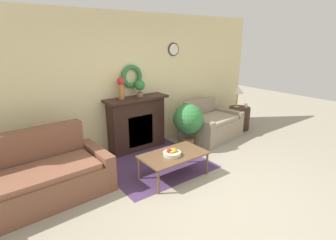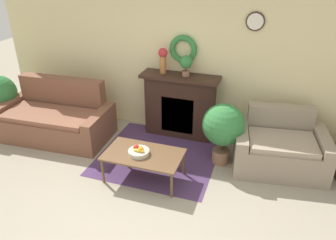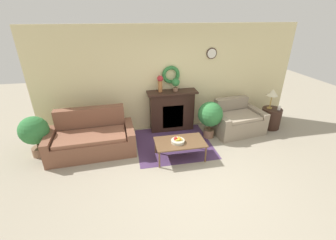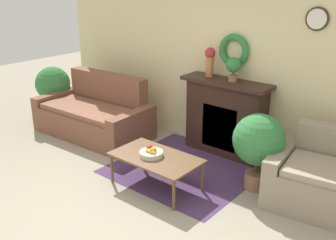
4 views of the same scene
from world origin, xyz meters
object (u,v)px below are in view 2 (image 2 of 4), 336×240
at_px(fruit_bowl, 139,151).
at_px(vase_on_mantel_left, 163,59).
at_px(potted_plant_floor_by_couch, 0,95).
at_px(potted_plant_floor_by_loveseat, 223,126).
at_px(couch_left, 56,118).
at_px(coffee_table, 143,156).
at_px(potted_plant_on_mantel, 186,63).
at_px(fireplace, 180,105).
at_px(loveseat_right, 279,148).

xyz_separation_m(fruit_bowl, vase_on_mantel_left, (-0.13, 1.40, 0.89)).
relative_size(potted_plant_floor_by_couch, potted_plant_floor_by_loveseat, 0.98).
bearing_deg(potted_plant_floor_by_loveseat, couch_left, -178.39).
height_order(couch_left, fruit_bowl, couch_left).
xyz_separation_m(coffee_table, vase_on_mantel_left, (-0.19, 1.38, 0.97)).
relative_size(couch_left, fruit_bowl, 6.67).
distance_m(vase_on_mantel_left, potted_plant_on_mantel, 0.40).
xyz_separation_m(fireplace, fruit_bowl, (-0.17, -1.40, -0.10)).
relative_size(couch_left, potted_plant_on_mantel, 5.83).
distance_m(fruit_bowl, potted_plant_on_mantel, 1.65).
bearing_deg(vase_on_mantel_left, potted_plant_on_mantel, -2.90).
distance_m(fireplace, couch_left, 2.15).
bearing_deg(coffee_table, vase_on_mantel_left, 97.76).
xyz_separation_m(couch_left, fruit_bowl, (1.85, -0.69, 0.13)).
relative_size(loveseat_right, fruit_bowl, 4.86).
relative_size(loveseat_right, potted_plant_floor_by_loveseat, 1.48).
relative_size(fireplace, fruit_bowl, 4.45).
relative_size(loveseat_right, coffee_table, 1.31).
distance_m(vase_on_mantel_left, potted_plant_floor_by_couch, 3.05).
xyz_separation_m(loveseat_right, potted_plant_floor_by_loveseat, (-0.82, -0.17, 0.31)).
distance_m(loveseat_right, fruit_bowl, 2.07).
xyz_separation_m(fireplace, potted_plant_on_mantel, (0.09, -0.01, 0.75)).
distance_m(loveseat_right, potted_plant_floor_by_loveseat, 0.90).
distance_m(coffee_table, potted_plant_on_mantel, 1.66).
relative_size(fireplace, potted_plant_floor_by_loveseat, 1.35).
xyz_separation_m(coffee_table, fruit_bowl, (-0.05, -0.02, 0.08)).
distance_m(couch_left, potted_plant_on_mantel, 2.43).
height_order(vase_on_mantel_left, potted_plant_floor_by_loveseat, vase_on_mantel_left).
distance_m(fireplace, loveseat_right, 1.75).
distance_m(fireplace, coffee_table, 1.39).
xyz_separation_m(coffee_table, potted_plant_floor_by_loveseat, (0.96, 0.75, 0.24)).
height_order(coffee_table, potted_plant_floor_by_couch, potted_plant_floor_by_couch).
xyz_separation_m(couch_left, loveseat_right, (3.69, 0.25, -0.01)).
bearing_deg(couch_left, fruit_bowl, -23.18).
relative_size(couch_left, loveseat_right, 1.37).
height_order(couch_left, vase_on_mantel_left, vase_on_mantel_left).
xyz_separation_m(potted_plant_on_mantel, potted_plant_floor_by_loveseat, (0.75, -0.61, -0.69)).
bearing_deg(potted_plant_floor_by_couch, coffee_table, -12.99).
bearing_deg(couch_left, coffee_table, -21.99).
relative_size(fruit_bowl, potted_plant_on_mantel, 0.87).
relative_size(potted_plant_on_mantel, potted_plant_floor_by_loveseat, 0.35).
height_order(potted_plant_floor_by_couch, potted_plant_floor_by_loveseat, potted_plant_floor_by_loveseat).
bearing_deg(fruit_bowl, coffee_table, 24.57).
relative_size(fireplace, vase_on_mantel_left, 3.11).
bearing_deg(fruit_bowl, fireplace, 83.14).
distance_m(couch_left, fruit_bowl, 1.98).
height_order(coffee_table, fruit_bowl, fruit_bowl).
bearing_deg(potted_plant_on_mantel, coffee_table, -98.63).
bearing_deg(potted_plant_floor_by_couch, fireplace, 11.79).
bearing_deg(potted_plant_on_mantel, potted_plant_floor_by_loveseat, -39.16).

